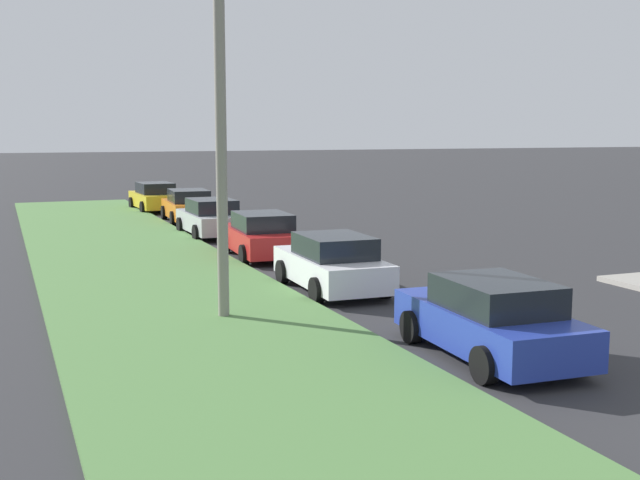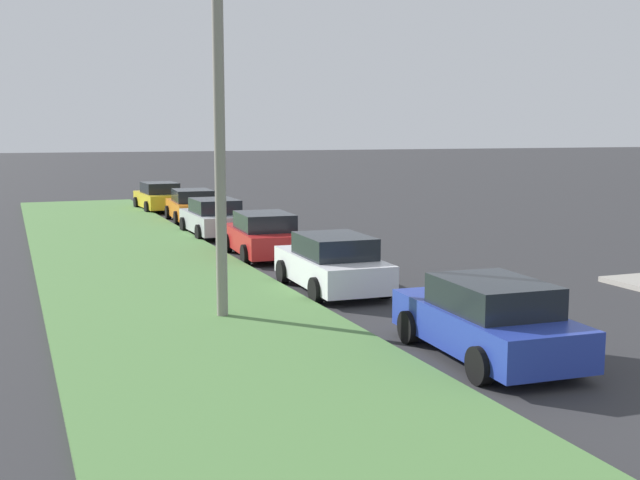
# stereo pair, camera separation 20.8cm
# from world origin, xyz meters

# --- Properties ---
(grass_median) EXTENTS (60.00, 6.00, 0.12)m
(grass_median) POSITION_xyz_m (10.00, 8.47, 0.06)
(grass_median) COLOR #517F42
(grass_median) RESTS_ON ground
(parked_car_blue) EXTENTS (4.37, 2.16, 1.47)m
(parked_car_blue) POSITION_xyz_m (4.76, 4.10, 0.72)
(parked_car_blue) COLOR #23389E
(parked_car_blue) RESTS_ON ground
(parked_car_white) EXTENTS (4.35, 2.12, 1.47)m
(parked_car_white) POSITION_xyz_m (11.46, 4.39, 0.72)
(parked_car_white) COLOR silver
(parked_car_white) RESTS_ON ground
(parked_car_red) EXTENTS (4.39, 2.20, 1.47)m
(parked_car_red) POSITION_xyz_m (17.37, 4.40, 0.72)
(parked_car_red) COLOR red
(parked_car_red) RESTS_ON ground
(parked_car_silver) EXTENTS (4.31, 2.05, 1.47)m
(parked_car_silver) POSITION_xyz_m (23.12, 4.62, 0.72)
(parked_car_silver) COLOR #B2B5BA
(parked_car_silver) RESTS_ON ground
(parked_car_orange) EXTENTS (4.38, 2.18, 1.47)m
(parked_car_orange) POSITION_xyz_m (28.32, 4.34, 0.72)
(parked_car_orange) COLOR orange
(parked_car_orange) RESTS_ON ground
(parked_car_yellow) EXTENTS (4.38, 2.17, 1.47)m
(parked_car_yellow) POSITION_xyz_m (33.82, 4.86, 0.72)
(parked_car_yellow) COLOR gold
(parked_car_yellow) RESTS_ON ground
(streetlight) EXTENTS (0.45, 2.88, 7.50)m
(streetlight) POSITION_xyz_m (9.36, 7.49, 4.39)
(streetlight) COLOR gray
(streetlight) RESTS_ON ground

